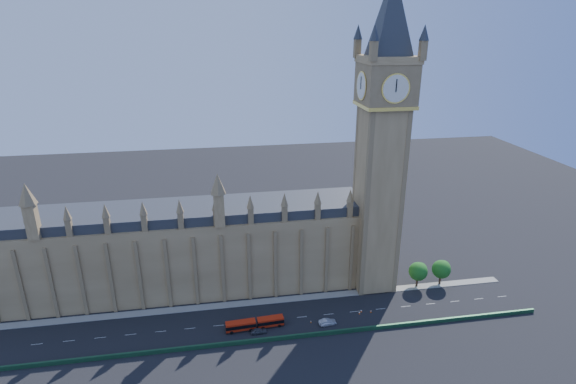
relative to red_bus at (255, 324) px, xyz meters
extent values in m
plane|color=black|center=(2.01, 2.85, -1.46)|extent=(400.00, 400.00, 0.00)
cube|color=olive|center=(-22.99, 24.85, 11.04)|extent=(120.00, 20.00, 25.00)
cube|color=#2D3035|center=(-22.99, 24.85, 25.04)|extent=(120.00, 18.00, 3.00)
cube|color=olive|center=(40.01, 16.85, 27.54)|extent=(12.00, 12.00, 58.00)
cube|color=olive|center=(40.01, 16.85, 62.54)|extent=(14.00, 14.00, 12.00)
cylinder|color=silver|center=(40.01, 9.70, 62.54)|extent=(7.20, 0.30, 7.20)
cube|color=olive|center=(40.01, 16.85, 69.54)|extent=(14.50, 14.50, 2.00)
cube|color=#1E4C2D|center=(2.01, -6.15, -0.86)|extent=(160.00, 0.60, 1.20)
cube|color=gray|center=(2.01, 12.35, -1.38)|extent=(160.00, 3.00, 0.16)
cylinder|color=#382619|center=(54.01, 12.85, 0.54)|extent=(0.70, 0.70, 4.00)
sphere|color=#195316|center=(54.01, 12.85, 4.04)|extent=(6.00, 6.00, 6.00)
sphere|color=#195316|center=(54.81, 13.15, 4.64)|extent=(4.38, 4.38, 4.38)
cylinder|color=#382619|center=(62.01, 12.85, 0.54)|extent=(0.70, 0.70, 4.00)
sphere|color=#195316|center=(62.01, 12.85, 4.04)|extent=(6.00, 6.00, 6.00)
sphere|color=#195316|center=(62.81, 13.15, 4.64)|extent=(4.38, 4.38, 4.38)
cube|color=red|center=(-3.95, -0.24, -0.07)|extent=(8.42, 2.81, 2.77)
cube|color=red|center=(4.43, 0.27, -0.07)|extent=(7.50, 2.76, 2.77)
cube|color=black|center=(-3.95, -0.24, 0.26)|extent=(8.48, 2.87, 1.05)
cube|color=black|center=(4.43, 0.27, 0.26)|extent=(7.56, 2.81, 1.05)
cylinder|color=black|center=(0.01, 0.00, -0.21)|extent=(0.89, 2.26, 2.21)
cylinder|color=black|center=(-6.52, -1.56, -1.00)|extent=(0.94, 0.33, 0.92)
cylinder|color=black|center=(-6.67, 0.74, -1.00)|extent=(0.94, 0.33, 0.92)
cylinder|color=black|center=(-1.22, -1.23, -1.00)|extent=(0.94, 0.33, 0.92)
cylinder|color=black|center=(-1.37, 1.07, -1.00)|extent=(0.94, 0.33, 0.92)
cylinder|color=black|center=(2.14, -1.02, -1.00)|extent=(0.94, 0.33, 0.92)
cylinder|color=black|center=(2.00, 1.28, -1.00)|extent=(0.94, 0.33, 0.92)
cylinder|color=black|center=(6.86, -0.73, -1.00)|extent=(0.94, 0.33, 0.92)
cylinder|color=black|center=(6.71, 1.57, -1.00)|extent=(0.94, 0.33, 0.92)
imported|color=#47494F|center=(0.86, -2.35, -0.72)|extent=(4.39, 1.91, 1.47)
imported|color=#97999E|center=(20.50, -1.68, -0.65)|extent=(4.94, 1.80, 1.62)
imported|color=white|center=(20.46, -1.95, -0.83)|extent=(4.50, 2.17, 1.26)
cube|color=black|center=(16.01, -0.15, -1.44)|extent=(0.41, 0.41, 0.04)
cone|color=orange|center=(16.01, -0.15, -1.15)|extent=(0.45, 0.45, 0.62)
cylinder|color=white|center=(16.01, -0.15, -1.06)|extent=(0.30, 0.30, 0.11)
cube|color=black|center=(34.57, 1.70, -1.44)|extent=(0.42, 0.42, 0.04)
cone|color=#E7560C|center=(34.57, 1.70, -1.10)|extent=(0.46, 0.46, 0.71)
cylinder|color=white|center=(34.57, 1.70, -1.00)|extent=(0.35, 0.35, 0.12)
cube|color=black|center=(31.81, 2.33, -1.44)|extent=(0.46, 0.46, 0.04)
cone|color=#EE540C|center=(31.81, 2.33, -1.08)|extent=(0.51, 0.51, 0.75)
cylinder|color=white|center=(31.81, 2.33, -0.97)|extent=(0.37, 0.37, 0.13)
cube|color=black|center=(30.98, 1.50, -1.44)|extent=(0.51, 0.51, 0.04)
cone|color=#FF620D|center=(30.98, 1.50, -1.09)|extent=(0.56, 0.56, 0.74)
cylinder|color=white|center=(30.98, 1.50, -0.98)|extent=(0.36, 0.36, 0.13)
camera|label=1|loc=(-8.10, -104.69, 78.27)|focal=28.00mm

